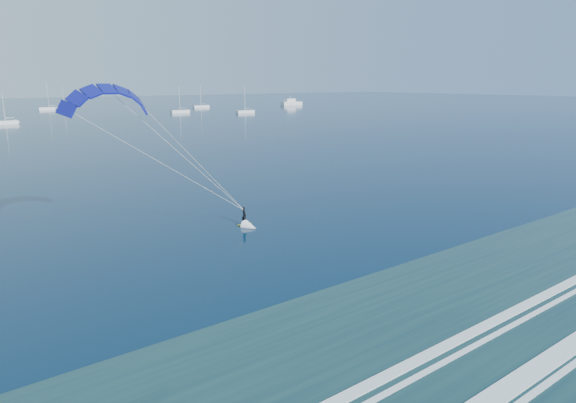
{
  "coord_description": "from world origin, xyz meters",
  "views": [
    {
      "loc": [
        -26.37,
        -4.64,
        13.51
      ],
      "look_at": [
        -1.27,
        27.74,
        3.84
      ],
      "focal_mm": 32.0,
      "sensor_mm": 36.0,
      "label": 1
    }
  ],
  "objects_px": {
    "sailboat_8": "(201,106)",
    "sailboat_5": "(180,111)",
    "sailboat_7": "(64,109)",
    "sailboat_6": "(245,112)",
    "kitesurfer_rig": "(185,158)",
    "sailboat_3": "(6,122)",
    "sailboat_4": "(49,108)",
    "motor_yacht": "(291,103)"
  },
  "relations": [
    {
      "from": "sailboat_3",
      "to": "sailboat_5",
      "type": "xyz_separation_m",
      "value": [
        70.27,
        20.59,
        0.01
      ]
    },
    {
      "from": "sailboat_5",
      "to": "sailboat_8",
      "type": "distance_m",
      "value": 42.92
    },
    {
      "from": "motor_yacht",
      "to": "sailboat_8",
      "type": "relative_size",
      "value": 1.19
    },
    {
      "from": "kitesurfer_rig",
      "to": "sailboat_3",
      "type": "height_order",
      "value": "kitesurfer_rig"
    },
    {
      "from": "sailboat_8",
      "to": "kitesurfer_rig",
      "type": "bearing_deg",
      "value": -118.65
    },
    {
      "from": "kitesurfer_rig",
      "to": "sailboat_4",
      "type": "bearing_deg",
      "value": 79.31
    },
    {
      "from": "kitesurfer_rig",
      "to": "sailboat_8",
      "type": "bearing_deg",
      "value": 61.35
    },
    {
      "from": "motor_yacht",
      "to": "sailboat_6",
      "type": "xyz_separation_m",
      "value": [
        -60.19,
        -44.94,
        -0.74
      ]
    },
    {
      "from": "sailboat_4",
      "to": "sailboat_5",
      "type": "bearing_deg",
      "value": -57.24
    },
    {
      "from": "kitesurfer_rig",
      "to": "sailboat_7",
      "type": "relative_size",
      "value": 1.77
    },
    {
      "from": "motor_yacht",
      "to": "sailboat_5",
      "type": "distance_m",
      "value": 85.47
    },
    {
      "from": "sailboat_5",
      "to": "sailboat_7",
      "type": "height_order",
      "value": "sailboat_5"
    },
    {
      "from": "sailboat_3",
      "to": "sailboat_5",
      "type": "height_order",
      "value": "sailboat_5"
    },
    {
      "from": "kitesurfer_rig",
      "to": "sailboat_8",
      "type": "distance_m",
      "value": 227.03
    },
    {
      "from": "motor_yacht",
      "to": "sailboat_4",
      "type": "xyz_separation_m",
      "value": [
        -119.64,
        33.2,
        -0.73
      ]
    },
    {
      "from": "sailboat_4",
      "to": "kitesurfer_rig",
      "type": "bearing_deg",
      "value": -100.69
    },
    {
      "from": "sailboat_4",
      "to": "sailboat_5",
      "type": "height_order",
      "value": "sailboat_4"
    },
    {
      "from": "sailboat_5",
      "to": "sailboat_6",
      "type": "xyz_separation_m",
      "value": [
        21.1,
        -18.55,
        -0.0
      ]
    },
    {
      "from": "sailboat_5",
      "to": "kitesurfer_rig",
      "type": "bearing_deg",
      "value": -115.95
    },
    {
      "from": "kitesurfer_rig",
      "to": "sailboat_4",
      "type": "height_order",
      "value": "kitesurfer_rig"
    },
    {
      "from": "sailboat_3",
      "to": "sailboat_6",
      "type": "distance_m",
      "value": 91.4
    },
    {
      "from": "sailboat_8",
      "to": "sailboat_5",
      "type": "bearing_deg",
      "value": -130.33
    },
    {
      "from": "motor_yacht",
      "to": "sailboat_3",
      "type": "relative_size",
      "value": 1.3
    },
    {
      "from": "sailboat_4",
      "to": "sailboat_7",
      "type": "relative_size",
      "value": 1.21
    },
    {
      "from": "motor_yacht",
      "to": "sailboat_3",
      "type": "height_order",
      "value": "sailboat_3"
    },
    {
      "from": "sailboat_6",
      "to": "motor_yacht",
      "type": "bearing_deg",
      "value": 36.75
    },
    {
      "from": "sailboat_7",
      "to": "sailboat_6",
      "type": "bearing_deg",
      "value": -53.0
    },
    {
      "from": "kitesurfer_rig",
      "to": "sailboat_4",
      "type": "distance_m",
      "value": 230.11
    },
    {
      "from": "sailboat_8",
      "to": "sailboat_6",
      "type": "bearing_deg",
      "value": -97.42
    },
    {
      "from": "sailboat_3",
      "to": "sailboat_7",
      "type": "xyz_separation_m",
      "value": [
        37.16,
        74.0,
        0.01
      ]
    },
    {
      "from": "sailboat_4",
      "to": "sailboat_8",
      "type": "bearing_deg",
      "value": -22.11
    },
    {
      "from": "sailboat_3",
      "to": "sailboat_6",
      "type": "relative_size",
      "value": 0.88
    },
    {
      "from": "sailboat_6",
      "to": "sailboat_8",
      "type": "distance_m",
      "value": 51.7
    },
    {
      "from": "sailboat_6",
      "to": "sailboat_8",
      "type": "relative_size",
      "value": 1.04
    },
    {
      "from": "sailboat_3",
      "to": "sailboat_8",
      "type": "distance_m",
      "value": 111.61
    },
    {
      "from": "sailboat_3",
      "to": "sailboat_8",
      "type": "xyz_separation_m",
      "value": [
        98.05,
        53.31,
        -0.0
      ]
    },
    {
      "from": "kitesurfer_rig",
      "to": "sailboat_3",
      "type": "bearing_deg",
      "value": 85.79
    },
    {
      "from": "sailboat_7",
      "to": "sailboat_8",
      "type": "height_order",
      "value": "sailboat_8"
    },
    {
      "from": "sailboat_7",
      "to": "sailboat_8",
      "type": "distance_m",
      "value": 64.31
    },
    {
      "from": "motor_yacht",
      "to": "sailboat_8",
      "type": "height_order",
      "value": "sailboat_8"
    },
    {
      "from": "kitesurfer_rig",
      "to": "sailboat_5",
      "type": "bearing_deg",
      "value": 64.05
    },
    {
      "from": "motor_yacht",
      "to": "sailboat_3",
      "type": "xyz_separation_m",
      "value": [
        -151.57,
        -46.98,
        -0.74
      ]
    }
  ]
}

